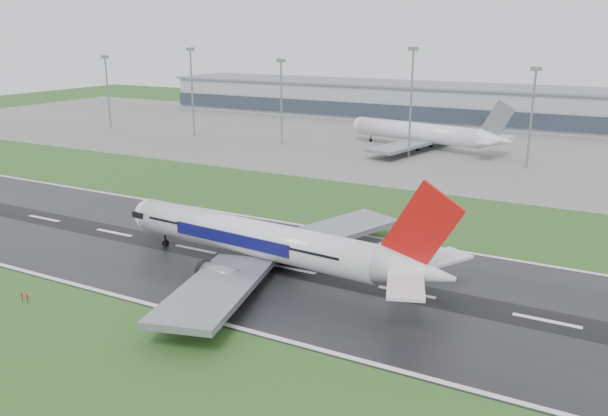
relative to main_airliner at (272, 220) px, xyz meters
The scene contains 12 objects.
ground 39.35m from the main_airliner, behind, with size 520.00×520.00×0.00m, color #264E1C.
runway 39.34m from the main_airliner, behind, with size 400.00×45.00×0.10m, color black.
apron 133.86m from the main_airliner, 106.60° to the left, with size 400.00×130.00×0.08m, color slate.
terminal 191.83m from the main_airliner, 101.48° to the left, with size 240.00×36.00×15.00m, color gray.
main_airliner is the anchor object (origin of this frame).
parked_airliner 119.39m from the main_airliner, 96.42° to the left, with size 59.70×55.59×17.50m, color silver, non-canonical shape.
runway_sign 21.05m from the main_airliner, 82.75° to the right, with size 2.30×0.26×1.04m, color black, non-canonical shape.
floodmast_0 173.88m from the main_airliner, 143.66° to the left, with size 0.64×0.64×27.68m, color gray.
floodmast_1 141.79m from the main_airliner, 133.36° to the left, with size 0.64×0.64×31.23m, color gray.
floodmast_2 118.80m from the main_airliner, 119.82° to the left, with size 0.64×0.64×27.98m, color gray.
floodmast_3 104.03m from the main_airliner, 97.13° to the left, with size 0.64×0.64×32.39m, color gray.
floodmast_4 105.53m from the main_airliner, 77.65° to the left, with size 0.64×0.64×27.49m, color gray.
Camera 1 is at (87.47, -83.01, 38.01)m, focal length 36.49 mm.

